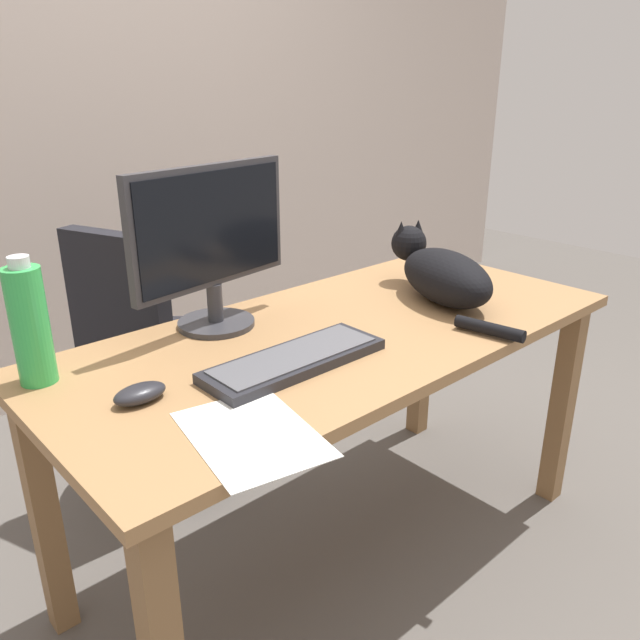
# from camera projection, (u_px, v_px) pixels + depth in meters

# --- Properties ---
(ground_plane) EXTENTS (8.00, 8.00, 0.00)m
(ground_plane) POSITION_uv_depth(u_px,v_px,m) (339.00, 550.00, 1.88)
(ground_plane) COLOR #59544F
(back_wall) EXTENTS (6.00, 0.04, 2.60)m
(back_wall) POSITION_uv_depth(u_px,v_px,m) (71.00, 84.00, 2.48)
(back_wall) COLOR beige
(back_wall) RESTS_ON ground_plane
(desk) EXTENTS (1.55, 0.70, 0.72)m
(desk) POSITION_uv_depth(u_px,v_px,m) (341.00, 364.00, 1.66)
(desk) COLOR #9E7247
(desk) RESTS_ON ground_plane
(office_chair) EXTENTS (0.51, 0.48, 0.91)m
(office_chair) POSITION_uv_depth(u_px,v_px,m) (159.00, 379.00, 2.07)
(office_chair) COLOR black
(office_chair) RESTS_ON ground_plane
(monitor) EXTENTS (0.48, 0.20, 0.41)m
(monitor) POSITION_uv_depth(u_px,v_px,m) (211.00, 242.00, 1.56)
(monitor) COLOR #333338
(monitor) RESTS_ON desk
(keyboard) EXTENTS (0.44, 0.15, 0.03)m
(keyboard) POSITION_uv_depth(u_px,v_px,m) (295.00, 360.00, 1.41)
(keyboard) COLOR #232328
(keyboard) RESTS_ON desk
(cat) EXTENTS (0.30, 0.58, 0.20)m
(cat) POSITION_uv_depth(u_px,v_px,m) (442.00, 273.00, 1.80)
(cat) COLOR black
(cat) RESTS_ON desk
(computer_mouse) EXTENTS (0.11, 0.06, 0.04)m
(computer_mouse) POSITION_uv_depth(u_px,v_px,m) (140.00, 393.00, 1.25)
(computer_mouse) COLOR #232328
(computer_mouse) RESTS_ON desk
(paper_sheet) EXTENTS (0.26, 0.33, 0.00)m
(paper_sheet) POSITION_uv_depth(u_px,v_px,m) (252.00, 434.00, 1.14)
(paper_sheet) COLOR white
(paper_sheet) RESTS_ON desk
(water_bottle) EXTENTS (0.08, 0.08, 0.28)m
(water_bottle) POSITION_uv_depth(u_px,v_px,m) (30.00, 325.00, 1.29)
(water_bottle) COLOR green
(water_bottle) RESTS_ON desk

